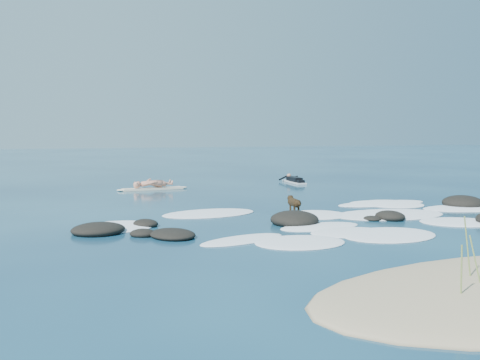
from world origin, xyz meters
name	(u,v)px	position (x,y,z in m)	size (l,w,h in m)	color
ground	(317,218)	(0.00, 0.00, 0.00)	(160.00, 160.00, 0.00)	#0A2642
reef_rocks	(379,217)	(1.50, -1.15, 0.11)	(15.11, 6.41, 0.55)	black
breaking_foam	(350,217)	(1.07, -0.20, 0.01)	(15.73, 7.60, 0.12)	white
standing_surfer_rig	(153,174)	(-3.21, 10.04, 0.76)	(3.39, 0.80, 1.93)	beige
paddling_surfer_rig	(294,180)	(4.54, 10.89, 0.15)	(1.13, 2.54, 0.44)	silver
dog	(294,203)	(-0.55, 0.50, 0.45)	(0.34, 1.07, 0.68)	black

